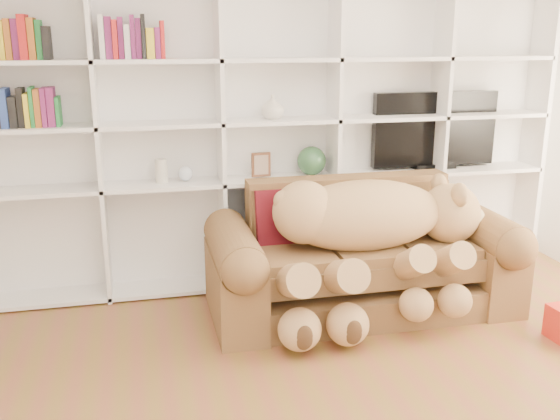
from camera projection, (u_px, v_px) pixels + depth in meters
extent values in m
cube|color=white|center=(273.00, 111.00, 4.88)|extent=(5.00, 0.02, 2.70)
cube|color=white|center=(274.00, 131.00, 4.89)|extent=(4.40, 0.03, 2.40)
cube|color=white|center=(98.00, 140.00, 4.46)|extent=(0.03, 0.35, 2.40)
cube|color=white|center=(221.00, 136.00, 4.65)|extent=(0.03, 0.35, 2.40)
cube|color=white|center=(333.00, 132.00, 4.84)|extent=(0.03, 0.35, 2.40)
cube|color=white|center=(437.00, 128.00, 5.03)|extent=(0.03, 0.35, 2.40)
cube|color=white|center=(534.00, 125.00, 5.22)|extent=(0.03, 0.35, 2.40)
cube|color=white|center=(278.00, 277.00, 5.06)|extent=(4.40, 0.35, 0.03)
cube|color=white|center=(278.00, 179.00, 4.84)|extent=(4.40, 0.35, 0.03)
cube|color=white|center=(278.00, 121.00, 4.71)|extent=(4.40, 0.35, 0.03)
cube|color=white|center=(278.00, 60.00, 4.59)|extent=(4.40, 0.35, 0.03)
cube|color=brown|center=(361.00, 295.00, 4.52)|extent=(2.06, 0.84, 0.22)
cube|color=brown|center=(364.00, 254.00, 4.41)|extent=(1.53, 0.69, 0.29)
cube|color=brown|center=(347.00, 211.00, 4.72)|extent=(1.53, 0.20, 0.54)
cube|color=brown|center=(235.00, 285.00, 4.28)|extent=(0.31, 0.93, 0.54)
cube|color=brown|center=(478.00, 264.00, 4.68)|extent=(0.31, 0.93, 0.54)
cylinder|color=brown|center=(234.00, 248.00, 4.20)|extent=(0.31, 0.88, 0.31)
cylinder|color=brown|center=(482.00, 229.00, 4.60)|extent=(0.31, 0.88, 0.31)
ellipsoid|color=tan|center=(364.00, 215.00, 4.30)|extent=(1.14, 0.55, 0.49)
sphere|color=tan|center=(304.00, 212.00, 4.20)|extent=(0.43, 0.43, 0.43)
sphere|color=tan|center=(450.00, 213.00, 4.45)|extent=(0.43, 0.43, 0.43)
sphere|color=beige|center=(470.00, 220.00, 4.50)|extent=(0.22, 0.22, 0.22)
sphere|color=#402A17|center=(481.00, 220.00, 4.52)|extent=(0.07, 0.07, 0.07)
ellipsoid|color=tan|center=(460.00, 195.00, 4.26)|extent=(0.10, 0.17, 0.17)
ellipsoid|color=tan|center=(439.00, 185.00, 4.54)|extent=(0.10, 0.17, 0.17)
sphere|color=tan|center=(284.00, 201.00, 4.14)|extent=(0.15, 0.15, 0.15)
cylinder|color=tan|center=(408.00, 265.00, 4.12)|extent=(0.19, 0.52, 0.38)
cylinder|color=tan|center=(446.00, 262.00, 4.18)|extent=(0.19, 0.52, 0.38)
cylinder|color=tan|center=(293.00, 281.00, 3.96)|extent=(0.22, 0.61, 0.44)
cylinder|color=tan|center=(340.00, 277.00, 4.03)|extent=(0.22, 0.61, 0.44)
sphere|color=tan|center=(417.00, 305.00, 4.02)|extent=(0.23, 0.23, 0.23)
sphere|color=tan|center=(456.00, 301.00, 4.08)|extent=(0.23, 0.23, 0.23)
sphere|color=tan|center=(299.00, 329.00, 3.87)|extent=(0.27, 0.27, 0.27)
sphere|color=tan|center=(347.00, 324.00, 3.94)|extent=(0.27, 0.27, 0.27)
cube|color=#5D0F1D|center=(284.00, 218.00, 4.43)|extent=(0.42, 0.24, 0.43)
cube|color=black|center=(434.00, 129.00, 5.08)|extent=(1.05, 0.08, 0.60)
cube|color=black|center=(432.00, 165.00, 5.16)|extent=(0.35, 0.18, 0.04)
cube|color=brown|center=(261.00, 165.00, 4.78)|extent=(0.15, 0.04, 0.19)
sphere|color=#2F5B36|center=(312.00, 161.00, 4.86)|extent=(0.23, 0.23, 0.23)
cylinder|color=beige|center=(161.00, 171.00, 4.62)|extent=(0.09, 0.09, 0.18)
cylinder|color=beige|center=(163.00, 174.00, 4.62)|extent=(0.09, 0.09, 0.13)
sphere|color=white|center=(185.00, 174.00, 4.66)|extent=(0.11, 0.11, 0.11)
imported|color=beige|center=(273.00, 107.00, 4.68)|extent=(0.23, 0.23, 0.18)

